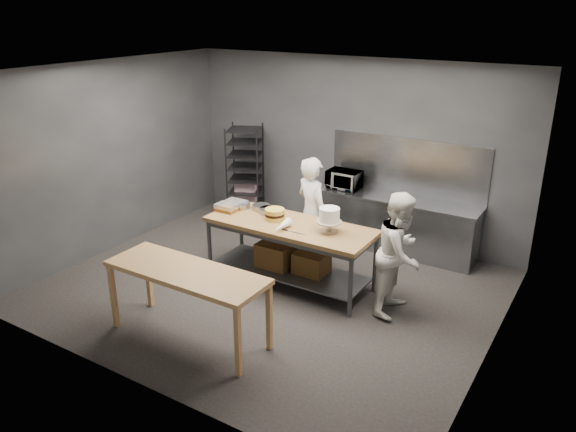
# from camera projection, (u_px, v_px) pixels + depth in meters

# --- Properties ---
(ground) EXTENTS (6.00, 6.00, 0.00)m
(ground) POSITION_uv_depth(u_px,v_px,m) (270.00, 288.00, 7.95)
(ground) COLOR black
(ground) RESTS_ON ground
(back_wall) EXTENTS (6.00, 0.04, 3.00)m
(back_wall) POSITION_uv_depth(u_px,v_px,m) (351.00, 149.00, 9.40)
(back_wall) COLOR #4C4F54
(back_wall) RESTS_ON ground
(work_table) EXTENTS (2.40, 0.90, 0.92)m
(work_table) POSITION_uv_depth(u_px,v_px,m) (290.00, 246.00, 7.92)
(work_table) COLOR brown
(work_table) RESTS_ON ground
(near_counter) EXTENTS (2.00, 0.70, 0.90)m
(near_counter) POSITION_uv_depth(u_px,v_px,m) (186.00, 277.00, 6.51)
(near_counter) COLOR #A28043
(near_counter) RESTS_ON ground
(back_counter) EXTENTS (2.60, 0.60, 0.90)m
(back_counter) POSITION_uv_depth(u_px,v_px,m) (396.00, 224.00, 9.03)
(back_counter) COLOR slate
(back_counter) RESTS_ON ground
(splashback_panel) EXTENTS (2.60, 0.02, 0.90)m
(splashback_panel) POSITION_uv_depth(u_px,v_px,m) (407.00, 166.00, 8.94)
(splashback_panel) COLOR slate
(splashback_panel) RESTS_ON back_counter
(speed_rack) EXTENTS (0.81, 0.84, 1.75)m
(speed_rack) POSITION_uv_depth(u_px,v_px,m) (245.00, 174.00, 10.26)
(speed_rack) COLOR black
(speed_rack) RESTS_ON ground
(chef_behind) EXTENTS (0.74, 0.63, 1.72)m
(chef_behind) POSITION_uv_depth(u_px,v_px,m) (312.00, 213.00, 8.34)
(chef_behind) COLOR white
(chef_behind) RESTS_ON ground
(chef_right) EXTENTS (0.62, 0.79, 1.62)m
(chef_right) POSITION_uv_depth(u_px,v_px,m) (400.00, 254.00, 7.12)
(chef_right) COLOR silver
(chef_right) RESTS_ON ground
(microwave) EXTENTS (0.54, 0.37, 0.30)m
(microwave) POSITION_uv_depth(u_px,v_px,m) (344.00, 179.00, 9.29)
(microwave) COLOR black
(microwave) RESTS_ON back_counter
(frosted_cake_stand) EXTENTS (0.34, 0.34, 0.34)m
(frosted_cake_stand) POSITION_uv_depth(u_px,v_px,m) (329.00, 217.00, 7.42)
(frosted_cake_stand) COLOR #B6AB92
(frosted_cake_stand) RESTS_ON work_table
(layer_cake) EXTENTS (0.28, 0.28, 0.16)m
(layer_cake) POSITION_uv_depth(u_px,v_px,m) (275.00, 214.00, 7.90)
(layer_cake) COLOR gold
(layer_cake) RESTS_ON work_table
(cake_pans) EXTENTS (0.79, 0.35, 0.07)m
(cake_pans) POSITION_uv_depth(u_px,v_px,m) (257.00, 208.00, 8.28)
(cake_pans) COLOR gray
(cake_pans) RESTS_ON work_table
(piping_bag) EXTENTS (0.14, 0.39, 0.12)m
(piping_bag) POSITION_uv_depth(u_px,v_px,m) (282.00, 226.00, 7.53)
(piping_bag) COLOR white
(piping_bag) RESTS_ON work_table
(offset_spatula) EXTENTS (0.36, 0.02, 0.02)m
(offset_spatula) POSITION_uv_depth(u_px,v_px,m) (290.00, 231.00, 7.52)
(offset_spatula) COLOR slate
(offset_spatula) RESTS_ON work_table
(pastry_clamshells) EXTENTS (0.33, 0.42, 0.11)m
(pastry_clamshells) POSITION_uv_depth(u_px,v_px,m) (231.00, 206.00, 8.31)
(pastry_clamshells) COLOR brown
(pastry_clamshells) RESTS_ON work_table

